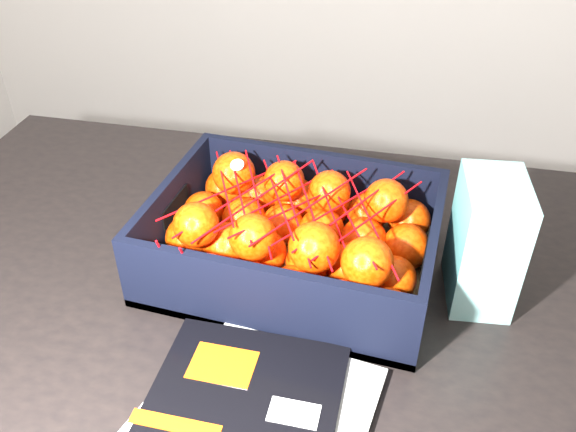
# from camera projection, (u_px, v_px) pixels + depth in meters

# --- Properties ---
(table) EXTENTS (1.26, 0.90, 0.75)m
(table) POSITION_uv_depth(u_px,v_px,m) (266.00, 335.00, 0.90)
(table) COLOR black
(table) RESTS_ON ground
(produce_crate) EXTENTS (0.38, 0.29, 0.11)m
(produce_crate) POSITION_uv_depth(u_px,v_px,m) (294.00, 247.00, 0.86)
(produce_crate) COLOR olive
(produce_crate) RESTS_ON table
(clementine_heap) EXTENTS (0.36, 0.27, 0.12)m
(clementine_heap) POSITION_uv_depth(u_px,v_px,m) (295.00, 236.00, 0.84)
(clementine_heap) COLOR #F23905
(clementine_heap) RESTS_ON produce_crate
(mesh_net) EXTENTS (0.31, 0.25, 0.09)m
(mesh_net) POSITION_uv_depth(u_px,v_px,m) (288.00, 207.00, 0.81)
(mesh_net) COLOR red
(mesh_net) RESTS_ON clementine_heap
(retail_carton) EXTENTS (0.10, 0.13, 0.17)m
(retail_carton) POSITION_uv_depth(u_px,v_px,m) (486.00, 242.00, 0.78)
(retail_carton) COLOR silver
(retail_carton) RESTS_ON table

